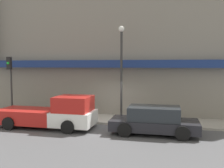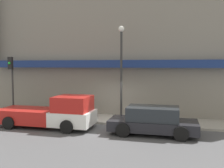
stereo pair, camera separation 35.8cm
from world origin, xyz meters
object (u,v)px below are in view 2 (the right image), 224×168
parked_car (153,121)px  traffic_light (12,76)px  fire_hydrant (66,113)px  pickup_truck (52,113)px  street_lamp (121,62)px

parked_car → traffic_light: 9.67m
parked_car → traffic_light: size_ratio=1.13×
fire_hydrant → traffic_light: (-3.73, -0.14, 2.30)m
pickup_truck → parked_car: size_ratio=1.25×
traffic_light → fire_hydrant: bearing=2.1°
street_lamp → traffic_light: bearing=-175.9°
parked_car → fire_hydrant: parked_car is taller
fire_hydrant → traffic_light: 4.38m
pickup_truck → fire_hydrant: bearing=87.1°
fire_hydrant → street_lamp: (3.47, 0.38, 3.18)m
pickup_truck → traffic_light: traffic_light is taller
street_lamp → traffic_light: street_lamp is taller
pickup_truck → street_lamp: (3.50, 2.12, 2.88)m
parked_car → fire_hydrant: size_ratio=6.05×
fire_hydrant → traffic_light: traffic_light is taller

